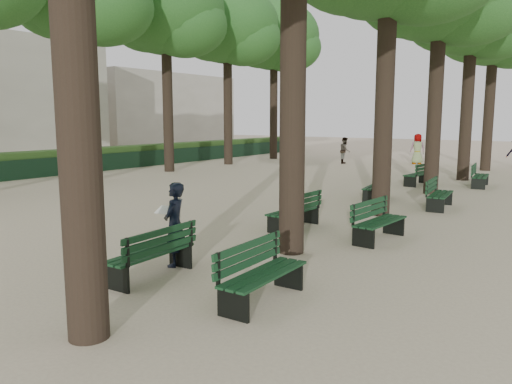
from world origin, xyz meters
The scene contains 20 objects.
ground centered at (0.00, 0.00, 0.00)m, with size 120.00×120.00×0.00m, color beige.
tree_central_4 centered at (1.50, 18.00, 7.65)m, with size 6.00×6.00×9.95m.
tree_central_5 centered at (1.50, 23.00, 7.65)m, with size 6.00×6.00×9.95m.
tree_far_3 centered at (-12.00, 13.00, 8.14)m, with size 6.00×6.00×10.45m.
tree_far_4 centered at (-12.00, 18.00, 8.14)m, with size 6.00×6.00×10.45m.
tree_far_5 centered at (-12.00, 23.00, 8.14)m, with size 6.00×6.00×10.45m.
bench_left_0 centered at (0.37, 0.13, 0.27)m, with size 0.66×1.83×0.92m.
bench_left_1 centered at (0.37, 5.00, 0.27)m, with size 0.63×1.82×0.92m.
bench_left_2 centered at (0.37, 10.51, 0.27)m, with size 0.81×1.86×0.92m.
bench_left_3 centered at (0.37, 15.08, 0.27)m, with size 0.72×1.84×0.92m.
bench_right_0 centered at (2.63, 0.30, 0.27)m, with size 0.63×1.82×0.92m.
bench_right_1 centered at (2.63, 5.02, 0.27)m, with size 0.70×1.84×0.92m.
bench_right_2 centered at (2.63, 10.01, 0.27)m, with size 0.75×1.85×0.92m.
bench_right_3 centered at (2.63, 15.95, 0.27)m, with size 0.77×1.85×0.92m.
man_with_map centered at (0.18, 0.92, 0.80)m, with size 0.69×0.71×1.60m.
pedestrian_d centered at (-2.67, 24.69, 0.92)m, with size 0.90×0.37×1.83m, color #262628.
pedestrian_a centered at (-6.43, 22.50, 0.80)m, with size 0.78×0.32×1.61m, color #262628.
fence centered at (-15.00, 11.00, 0.45)m, with size 0.08×42.00×0.90m, color black.
hedge centered at (-15.70, 11.00, 0.60)m, with size 1.20×42.00×1.20m, color #244618.
building_far centered at (-33.00, 30.00, 3.50)m, with size 12.00×16.00×7.00m, color #B7B2A3.
Camera 1 is at (6.73, -5.72, 2.79)m, focal length 35.00 mm.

